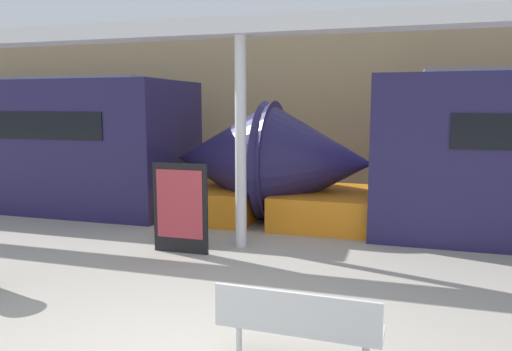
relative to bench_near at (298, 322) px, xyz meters
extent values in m
cube|color=tan|center=(-1.04, 9.80, 2.01)|extent=(56.00, 0.20, 5.00)
cone|color=#231E4C|center=(-0.90, 6.15, 0.83)|extent=(2.35, 2.63, 2.63)
cube|color=orange|center=(-0.67, 6.15, -0.14)|extent=(2.12, 2.46, 0.70)
cone|color=#231E4C|center=(-3.02, 6.15, 0.83)|extent=(2.35, 2.63, 2.63)
cube|color=orange|center=(-3.24, 6.15, -0.14)|extent=(2.12, 2.46, 0.70)
cube|color=silver|center=(0.00, 0.08, -0.07)|extent=(1.60, 0.49, 0.04)
cube|color=silver|center=(0.00, -0.12, 0.14)|extent=(1.59, 0.08, 0.38)
cylinder|color=silver|center=(-0.63, 0.10, -0.29)|extent=(0.07, 0.07, 0.40)
cube|color=black|center=(-2.76, 3.22, 0.29)|extent=(1.00, 0.06, 1.56)
cube|color=#B73842|center=(-2.76, 3.19, 0.37)|extent=(0.85, 0.01, 1.18)
cylinder|color=silver|center=(-1.88, 3.88, 1.37)|extent=(0.20, 0.20, 3.71)
cube|color=silver|center=(-1.88, 3.88, 3.36)|extent=(28.00, 0.60, 0.28)
camera|label=1|loc=(0.93, -4.42, 2.04)|focal=35.00mm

